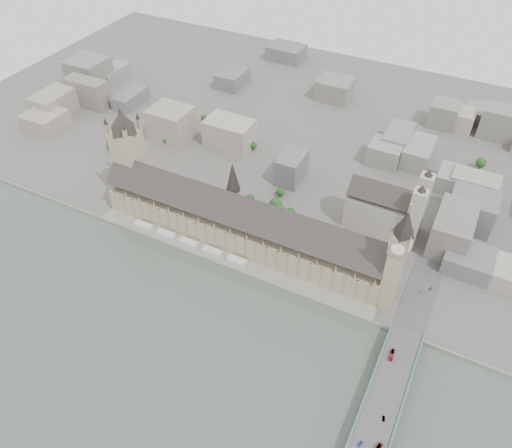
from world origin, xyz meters
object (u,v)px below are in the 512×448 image
at_px(palace_of_westminster, 241,223).
at_px(car_approach, 430,289).
at_px(victoria_tower, 129,154).
at_px(car_silver, 384,419).
at_px(westminster_abbey, 387,209).
at_px(red_bus_north, 392,355).
at_px(westminster_bridge, 379,414).
at_px(elizabeth_tower, 397,255).
at_px(car_blue, 360,444).

distance_m(palace_of_westminster, car_approach, 168.70).
bearing_deg(victoria_tower, car_silver, -22.39).
distance_m(westminster_abbey, car_approach, 86.68).
distance_m(palace_of_westminster, red_bus_north, 169.80).
distance_m(westminster_abbey, red_bus_north, 146.87).
relative_size(westminster_bridge, car_approach, 75.01).
relative_size(red_bus_north, car_approach, 2.32).
relative_size(elizabeth_tower, car_silver, 27.82).
xyz_separation_m(victoria_tower, red_bus_north, (279.10, -69.78, -43.55)).
bearing_deg(victoria_tower, car_approach, 1.03).
relative_size(victoria_tower, westminster_abbey, 1.47).
distance_m(car_silver, car_approach, 123.68).
xyz_separation_m(elizabeth_tower, car_approach, (29.89, 23.23, -47.21)).
bearing_deg(westminster_abbey, car_approach, -48.23).
bearing_deg(palace_of_westminster, westminster_bridge, -33.49).
height_order(victoria_tower, car_silver, victoria_tower).
xyz_separation_m(westminster_abbey, car_silver, (54.49, -187.42, -14.19)).
xyz_separation_m(palace_of_westminster, elizabeth_tower, (138.00, -11.70, 35.38)).
bearing_deg(car_approach, palace_of_westminster, -151.55).
relative_size(westminster_abbey, car_silver, 17.60).
distance_m(westminster_abbey, car_blue, 215.59).
distance_m(victoria_tower, westminster_abbey, 244.79).
bearing_deg(red_bus_north, car_approach, 76.82).
height_order(palace_of_westminster, car_silver, palace_of_westminster).
bearing_deg(victoria_tower, elizabeth_tower, -3.96).
xyz_separation_m(elizabeth_tower, car_blue, (19.00, -123.14, -47.09)).
bearing_deg(westminster_bridge, westminster_abbey, 105.64).
bearing_deg(palace_of_westminster, car_blue, -40.66).
bearing_deg(red_bus_north, westminster_abbey, 103.41).
relative_size(victoria_tower, westminster_bridge, 0.31).
relative_size(car_blue, car_approach, 1.01).
bearing_deg(palace_of_westminster, victoria_tower, 177.04).
bearing_deg(westminster_abbey, red_bus_north, -71.60).
xyz_separation_m(palace_of_westminster, car_approach, (167.89, 11.53, -11.83)).
bearing_deg(victoria_tower, westminster_abbey, 16.50).
bearing_deg(car_approach, car_blue, -69.74).
height_order(red_bus_north, car_approach, red_bus_north).
xyz_separation_m(victoria_tower, car_silver, (287.41, -118.42, -44.32)).
distance_m(westminster_bridge, westminster_abbey, 190.56).
xyz_separation_m(elizabeth_tower, westminster_abbey, (-27.08, 87.00, -33.01)).
height_order(westminster_bridge, red_bus_north, red_bus_north).
relative_size(palace_of_westminster, victoria_tower, 2.65).
bearing_deg(victoria_tower, westminster_bridge, -21.78).
bearing_deg(red_bus_north, victoria_tower, 160.97).
xyz_separation_m(palace_of_westminster, car_blue, (157.00, -134.84, -11.71)).
height_order(elizabeth_tower, westminster_bridge, elizabeth_tower).
distance_m(westminster_bridge, car_silver, 8.31).
bearing_deg(car_approach, red_bus_north, -73.67).
distance_m(victoria_tower, car_blue, 315.78).
bearing_deg(car_silver, car_blue, -125.69).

